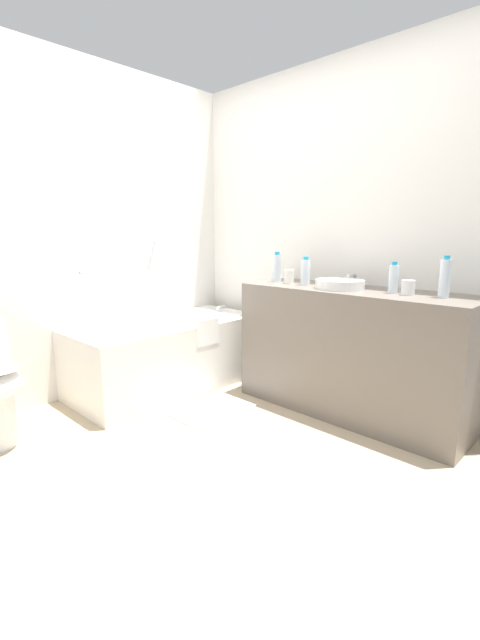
{
  "coord_description": "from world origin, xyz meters",
  "views": [
    {
      "loc": [
        -1.32,
        -1.75,
        1.22
      ],
      "look_at": [
        0.71,
        0.2,
        0.64
      ],
      "focal_mm": 23.64,
      "sensor_mm": 36.0,
      "label": 1
    }
  ],
  "objects_px": {
    "bathtub": "(168,352)",
    "water_bottle_1": "(277,268)",
    "sink_faucet": "(354,281)",
    "drinking_glass_0": "(289,277)",
    "water_bottle_3": "(445,278)",
    "bath_mat": "(210,409)",
    "sink_basin": "(340,284)",
    "water_bottle_2": "(305,272)",
    "water_bottle_0": "(394,279)",
    "drinking_glass_1": "(408,288)"
  },
  "relations": [
    {
      "from": "sink_basin",
      "to": "bath_mat",
      "type": "distance_m",
      "value": 1.25
    },
    {
      "from": "sink_basin",
      "to": "water_bottle_3",
      "type": "xyz_separation_m",
      "value": [
        0.05,
        -0.64,
        0.08
      ]
    },
    {
      "from": "water_bottle_3",
      "to": "drinking_glass_1",
      "type": "bearing_deg",
      "value": 100.72
    },
    {
      "from": "bath_mat",
      "to": "water_bottle_1",
      "type": "bearing_deg",
      "value": -5.93
    },
    {
      "from": "water_bottle_2",
      "to": "sink_basin",
      "type": "bearing_deg",
      "value": -91.58
    },
    {
      "from": "sink_basin",
      "to": "water_bottle_1",
      "type": "height_order",
      "value": "water_bottle_1"
    },
    {
      "from": "bathtub",
      "to": "drinking_glass_1",
      "type": "bearing_deg",
      "value": -71.75
    },
    {
      "from": "water_bottle_1",
      "to": "sink_faucet",
      "type": "bearing_deg",
      "value": -73.56
    },
    {
      "from": "bathtub",
      "to": "water_bottle_3",
      "type": "bearing_deg",
      "value": -72.5
    },
    {
      "from": "water_bottle_0",
      "to": "drinking_glass_0",
      "type": "bearing_deg",
      "value": 93.34
    },
    {
      "from": "sink_faucet",
      "to": "water_bottle_1",
      "type": "relative_size",
      "value": 0.67
    },
    {
      "from": "water_bottle_2",
      "to": "water_bottle_3",
      "type": "bearing_deg",
      "value": -87.15
    },
    {
      "from": "sink_faucet",
      "to": "drinking_glass_1",
      "type": "distance_m",
      "value": 0.48
    },
    {
      "from": "bathtub",
      "to": "sink_basin",
      "type": "relative_size",
      "value": 4.7
    },
    {
      "from": "sink_basin",
      "to": "bathtub",
      "type": "bearing_deg",
      "value": 113.63
    },
    {
      "from": "sink_basin",
      "to": "water_bottle_2",
      "type": "bearing_deg",
      "value": 88.42
    },
    {
      "from": "water_bottle_2",
      "to": "bath_mat",
      "type": "height_order",
      "value": "water_bottle_2"
    },
    {
      "from": "sink_basin",
      "to": "water_bottle_3",
      "type": "relative_size",
      "value": 1.35
    },
    {
      "from": "sink_basin",
      "to": "water_bottle_1",
      "type": "xyz_separation_m",
      "value": [
        0.03,
        0.56,
        0.08
      ]
    },
    {
      "from": "water_bottle_1",
      "to": "drinking_glass_1",
      "type": "relative_size",
      "value": 2.54
    },
    {
      "from": "sink_basin",
      "to": "sink_faucet",
      "type": "xyz_separation_m",
      "value": [
        0.19,
        0.0,
        0.01
      ]
    },
    {
      "from": "bathtub",
      "to": "water_bottle_1",
      "type": "relative_size",
      "value": 6.71
    },
    {
      "from": "drinking_glass_0",
      "to": "drinking_glass_1",
      "type": "relative_size",
      "value": 1.16
    },
    {
      "from": "sink_faucet",
      "to": "drinking_glass_1",
      "type": "bearing_deg",
      "value": -111.03
    },
    {
      "from": "water_bottle_2",
      "to": "sink_faucet",
      "type": "bearing_deg",
      "value": -57.25
    },
    {
      "from": "water_bottle_3",
      "to": "bath_mat",
      "type": "bearing_deg",
      "value": 117.86
    },
    {
      "from": "water_bottle_1",
      "to": "bath_mat",
      "type": "bearing_deg",
      "value": 174.07
    },
    {
      "from": "sink_faucet",
      "to": "drinking_glass_0",
      "type": "relative_size",
      "value": 1.47
    },
    {
      "from": "water_bottle_1",
      "to": "drinking_glass_0",
      "type": "height_order",
      "value": "water_bottle_1"
    },
    {
      "from": "bathtub",
      "to": "sink_faucet",
      "type": "height_order",
      "value": "bathtub"
    },
    {
      "from": "drinking_glass_1",
      "to": "water_bottle_2",
      "type": "bearing_deg",
      "value": 90.78
    },
    {
      "from": "water_bottle_0",
      "to": "water_bottle_1",
      "type": "xyz_separation_m",
      "value": [
        -0.01,
        0.91,
        0.02
      ]
    },
    {
      "from": "water_bottle_0",
      "to": "water_bottle_1",
      "type": "relative_size",
      "value": 0.86
    },
    {
      "from": "water_bottle_1",
      "to": "water_bottle_3",
      "type": "bearing_deg",
      "value": -88.67
    },
    {
      "from": "drinking_glass_0",
      "to": "bath_mat",
      "type": "distance_m",
      "value": 1.11
    },
    {
      "from": "bathtub",
      "to": "drinking_glass_0",
      "type": "relative_size",
      "value": 14.75
    },
    {
      "from": "sink_basin",
      "to": "sink_faucet",
      "type": "relative_size",
      "value": 2.13
    },
    {
      "from": "drinking_glass_0",
      "to": "water_bottle_1",
      "type": "bearing_deg",
      "value": 76.07
    },
    {
      "from": "water_bottle_0",
      "to": "drinking_glass_1",
      "type": "distance_m",
      "value": 0.11
    },
    {
      "from": "water_bottle_1",
      "to": "bath_mat",
      "type": "distance_m",
      "value": 1.16
    },
    {
      "from": "bathtub",
      "to": "water_bottle_2",
      "type": "distance_m",
      "value": 1.26
    },
    {
      "from": "drinking_glass_0",
      "to": "sink_faucet",
      "type": "bearing_deg",
      "value": -64.26
    },
    {
      "from": "water_bottle_0",
      "to": "water_bottle_1",
      "type": "distance_m",
      "value": 0.91
    },
    {
      "from": "drinking_glass_1",
      "to": "water_bottle_3",
      "type": "bearing_deg",
      "value": -79.28
    },
    {
      "from": "water_bottle_2",
      "to": "water_bottle_0",
      "type": "bearing_deg",
      "value": -87.53
    },
    {
      "from": "bath_mat",
      "to": "water_bottle_3",
      "type": "bearing_deg",
      "value": -62.14
    },
    {
      "from": "water_bottle_3",
      "to": "drinking_glass_0",
      "type": "bearing_deg",
      "value": 93.43
    },
    {
      "from": "bathtub",
      "to": "water_bottle_3",
      "type": "relative_size",
      "value": 6.32
    },
    {
      "from": "water_bottle_0",
      "to": "water_bottle_2",
      "type": "distance_m",
      "value": 0.64
    },
    {
      "from": "bathtub",
      "to": "bath_mat",
      "type": "distance_m",
      "value": 0.66
    }
  ]
}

